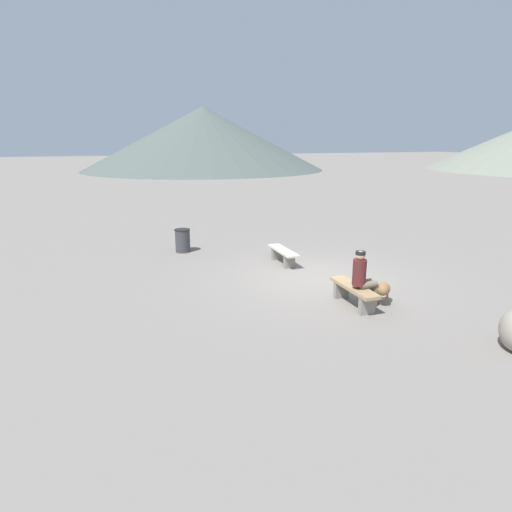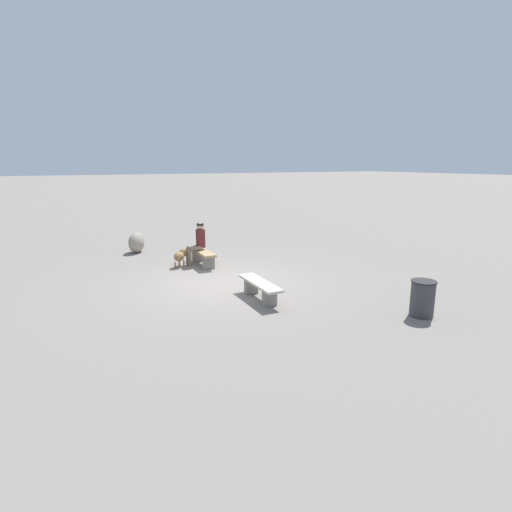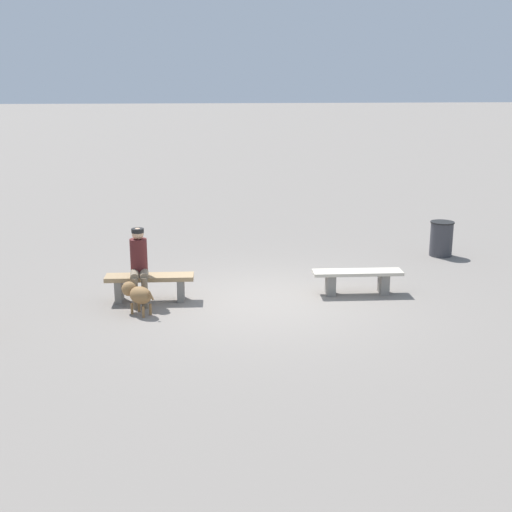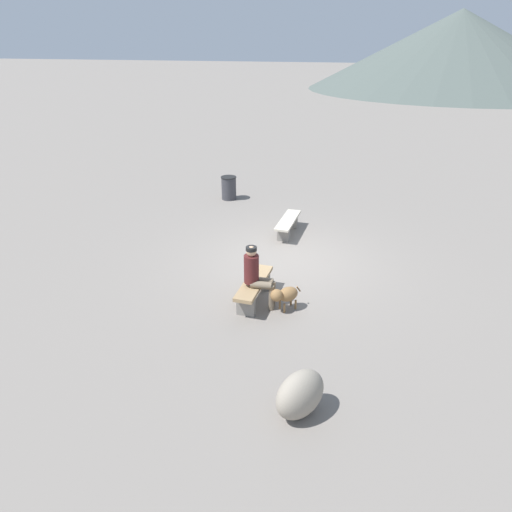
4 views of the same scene
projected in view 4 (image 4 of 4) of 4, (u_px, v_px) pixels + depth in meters
ground at (285, 262)px, 11.41m from camera, size 210.00×210.00×0.06m
bench_left at (288, 224)px, 12.85m from camera, size 1.67×0.46×0.44m
bench_right at (254, 287)px, 9.51m from camera, size 1.58×0.45×0.48m
seated_person at (256, 273)px, 9.16m from camera, size 0.34×0.64×1.34m
dog at (285, 295)px, 9.20m from camera, size 0.59×0.58×0.53m
trash_bin at (229, 188)px, 15.64m from camera, size 0.53×0.53×0.78m
boulder at (300, 394)px, 6.61m from camera, size 1.00×0.90×0.73m
distant_peak_4 at (457, 50)px, 47.82m from camera, size 30.59×30.59×7.80m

